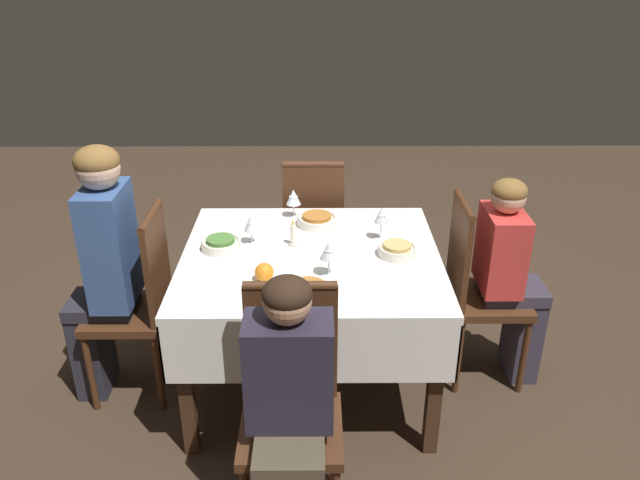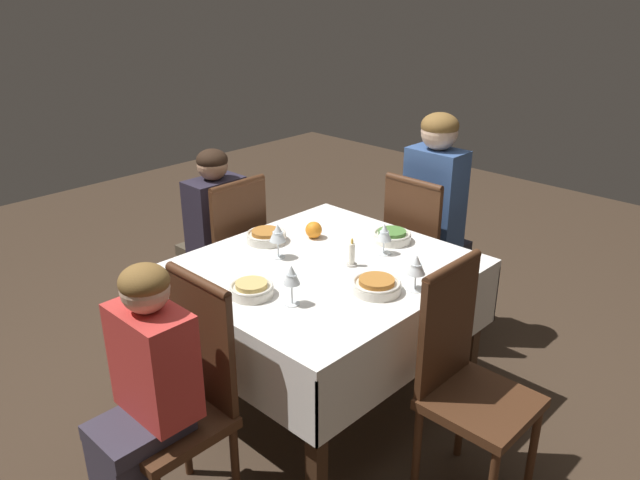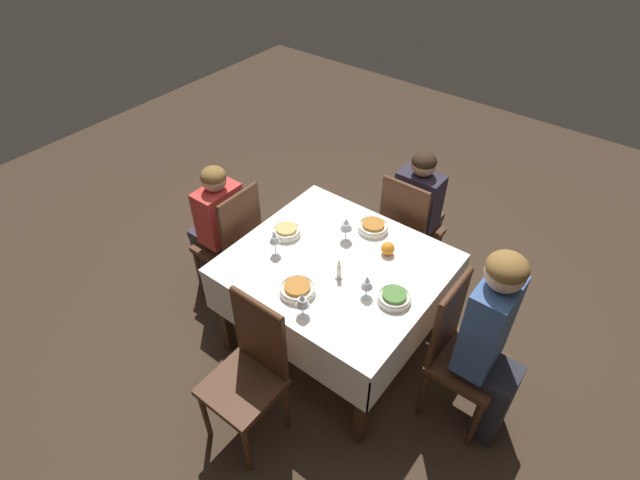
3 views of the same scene
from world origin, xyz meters
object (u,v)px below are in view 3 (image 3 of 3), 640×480
dining_table (336,274)px  person_child_red (216,225)px  bowl_west (394,297)px  wine_glass_south (346,225)px  orange_fruit (388,248)px  chair_west (459,349)px  wine_glass_north (302,300)px  chair_north (250,369)px  wine_glass_east (275,238)px  wine_glass_west (367,283)px  person_adult_denim (493,340)px  chair_south (407,229)px  bowl_north (297,289)px  bowl_south (373,227)px  chair_east (233,241)px  candle_centerpiece (339,272)px  bowl_east (286,231)px  person_child_dark (420,210)px

dining_table → person_child_red: 0.97m
bowl_west → wine_glass_south: bearing=-27.0°
person_child_red → bowl_west: bearing=91.0°
bowl_west → orange_fruit: orange_fruit is taller
chair_west → wine_glass_north: chair_west is taller
chair_north → bowl_west: 0.85m
dining_table → wine_glass_east: (0.34, 0.16, 0.22)m
wine_glass_north → wine_glass_east: bearing=-32.2°
wine_glass_south → wine_glass_west: bearing=138.9°
person_adult_denim → wine_glass_east: (1.29, 0.19, 0.14)m
chair_south → wine_glass_west: (-0.21, 0.87, 0.31)m
bowl_north → wine_glass_north: wine_glass_north is taller
bowl_south → orange_fruit: 0.23m
person_adult_denim → bowl_south: person_adult_denim is taller
chair_east → bowl_west: chair_east is taller
person_adult_denim → wine_glass_south: 1.05m
dining_table → chair_south: bearing=-95.1°
wine_glass_west → dining_table: bearing=-22.2°
chair_south → bowl_west: (-0.35, 0.81, 0.24)m
wine_glass_east → chair_east: bearing=-9.3°
wine_glass_west → candle_centerpiece: size_ratio=1.12×
dining_table → chair_west: size_ratio=1.23×
bowl_east → wine_glass_north: wine_glass_north is taller
bowl_north → candle_centerpiece: size_ratio=1.53×
candle_centerpiece → chair_west: bearing=-169.7°
wine_glass_west → wine_glass_north: size_ratio=0.96×
chair_east → orange_fruit: size_ratio=11.91×
wine_glass_west → bowl_north: 0.38m
bowl_west → bowl_east: size_ratio=1.03×
chair_west → chair_east: bearing=94.1°
bowl_north → bowl_south: bearing=-92.8°
chair_west → chair_south: 1.03m
person_child_dark → chair_south: bearing=90.0°
person_child_dark → bowl_west: size_ratio=6.00×
chair_east → wine_glass_north: size_ratio=6.32×
bowl_west → bowl_south: bearing=-46.2°
chair_west → person_adult_denim: (-0.14, -0.00, 0.19)m
orange_fruit → person_child_red: bearing=15.7°
person_child_red → wine_glass_south: person_child_red is taller
bowl_north → bowl_east: bearing=-42.5°
person_adult_denim → bowl_south: (0.95, -0.34, 0.05)m
chair_south → bowl_north: chair_south is taller
chair_west → bowl_south: bearing=66.9°
bowl_east → wine_glass_south: 0.38m
bowl_north → candle_centerpiece: candle_centerpiece is taller
wine_glass_west → bowl_west: bearing=-156.8°
wine_glass_east → wine_glass_north: (-0.43, 0.27, -0.01)m
candle_centerpiece → person_child_dark: bearing=-89.1°
chair_north → wine_glass_south: size_ratio=5.94×
wine_glass_east → wine_glass_north: size_ratio=1.09×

